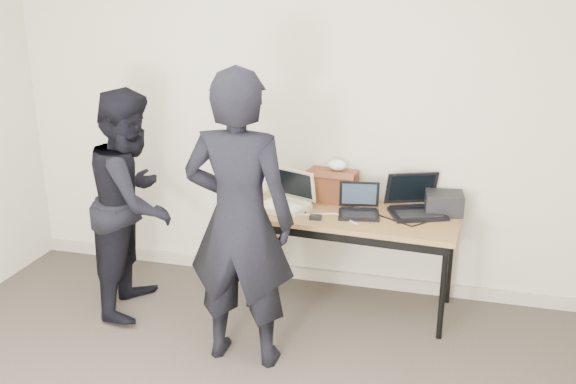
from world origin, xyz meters
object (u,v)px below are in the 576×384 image
(desk, at_px, (351,222))
(laptop_right, at_px, (415,204))
(laptop_beige, at_px, (286,201))
(laptop_center, at_px, (359,207))
(person_observer, at_px, (133,202))
(leather_satchel, at_px, (333,185))
(equipment_box, at_px, (444,203))
(person_typist, at_px, (239,221))

(desk, distance_m, laptop_right, 0.47)
(laptop_beige, distance_m, laptop_right, 0.92)
(laptop_center, height_order, person_observer, person_observer)
(leather_satchel, relative_size, equipment_box, 1.45)
(laptop_beige, height_order, person_observer, person_observer)
(laptop_center, relative_size, person_observer, 0.20)
(desk, xyz_separation_m, laptop_center, (0.05, 0.02, 0.11))
(leather_satchel, height_order, person_observer, person_observer)
(laptop_beige, bearing_deg, person_observer, -137.37)
(laptop_center, distance_m, person_observer, 1.60)
(person_observer, bearing_deg, leather_satchel, -73.52)
(person_typist, bearing_deg, leather_satchel, -109.13)
(person_observer, bearing_deg, laptop_beige, -77.83)
(desk, bearing_deg, equipment_box, 20.74)
(desk, relative_size, person_observer, 0.96)
(laptop_center, xyz_separation_m, leather_satchel, (-0.23, 0.21, 0.08))
(laptop_right, relative_size, person_typist, 0.26)
(desk, height_order, person_observer, person_observer)
(laptop_center, distance_m, laptop_right, 0.40)
(desk, bearing_deg, leather_satchel, 132.07)
(laptop_center, relative_size, laptop_right, 0.68)
(leather_satchel, bearing_deg, laptop_beige, -136.97)
(laptop_center, xyz_separation_m, equipment_box, (0.58, 0.17, 0.02))
(desk, distance_m, laptop_beige, 0.49)
(desk, bearing_deg, laptop_beige, -176.33)
(laptop_beige, relative_size, equipment_box, 1.65)
(person_observer, bearing_deg, person_typist, -124.05)
(laptop_center, height_order, leather_satchel, leather_satchel)
(desk, xyz_separation_m, laptop_right, (0.43, 0.15, 0.12))
(laptop_beige, bearing_deg, leather_satchel, 59.60)
(laptop_beige, height_order, laptop_center, laptop_beige)
(laptop_right, height_order, person_observer, person_observer)
(desk, bearing_deg, laptop_right, 22.37)
(laptop_right, distance_m, person_typist, 1.39)
(desk, relative_size, equipment_box, 5.96)
(desk, xyz_separation_m, person_typist, (-0.54, -0.84, 0.27))
(desk, xyz_separation_m, person_observer, (-1.49, -0.38, 0.14))
(laptop_beige, distance_m, person_typist, 0.86)
(leather_satchel, bearing_deg, person_typist, -103.07)
(laptop_beige, distance_m, laptop_center, 0.53)
(laptop_center, bearing_deg, person_observer, -174.84)
(leather_satchel, relative_size, person_typist, 0.20)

